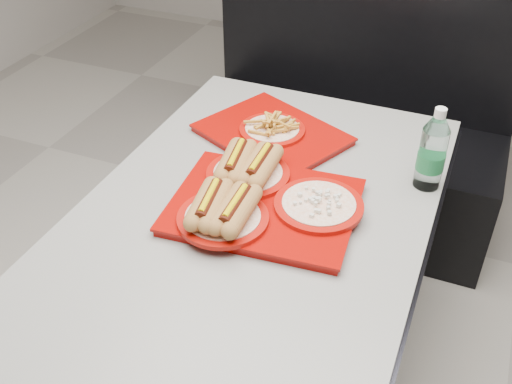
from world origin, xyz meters
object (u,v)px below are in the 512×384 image
at_px(diner_table, 253,258).
at_px(tray_near, 257,197).
at_px(booth_bench, 350,129).
at_px(water_bottle, 432,153).
at_px(tray_far, 272,131).

height_order(diner_table, tray_near, tray_near).
height_order(booth_bench, water_bottle, booth_bench).
relative_size(diner_table, booth_bench, 1.05).
relative_size(booth_bench, water_bottle, 5.57).
distance_m(tray_far, water_bottle, 0.50).
bearing_deg(tray_far, diner_table, -76.66).
relative_size(tray_near, tray_far, 0.98).
bearing_deg(diner_table, tray_far, 103.34).
distance_m(booth_bench, tray_near, 1.14).
height_order(tray_near, tray_far, tray_near).
distance_m(diner_table, booth_bench, 1.11).
relative_size(booth_bench, tray_far, 2.59).
height_order(booth_bench, tray_near, booth_bench).
distance_m(diner_table, tray_near, 0.20).
relative_size(diner_table, tray_far, 2.73).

